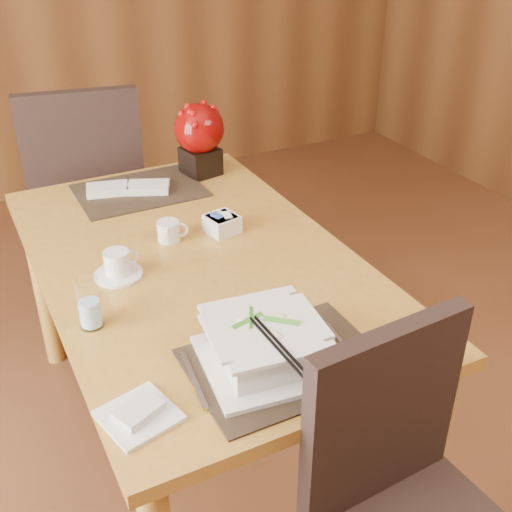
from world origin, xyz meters
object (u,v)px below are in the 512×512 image
sugar_caddy (222,224)px  far_chair (87,189)px  soup_setting (265,345)px  near_chair (408,502)px  berry_decor (199,135)px  bread_plate (139,416)px  creamer_jug (168,231)px  coffee_cup (117,266)px  water_glass (89,303)px  dining_table (198,285)px

sugar_caddy → far_chair: size_ratio=0.09×
soup_setting → near_chair: 0.48m
berry_decor → near_chair: berry_decor is taller
berry_decor → bread_plate: (-0.63, -1.16, -0.15)m
creamer_jug → soup_setting: bearing=-68.3°
coffee_cup → far_chair: (0.14, 1.00, -0.19)m
creamer_jug → sugar_caddy: bearing=14.4°
near_chair → sugar_caddy: bearing=86.7°
soup_setting → water_glass: water_glass is taller
soup_setting → sugar_caddy: soup_setting is taller
coffee_cup → near_chair: size_ratio=0.15×
dining_table → berry_decor: bearing=66.0°
bread_plate → sugar_caddy: bearing=53.5°
sugar_caddy → far_chair: (-0.24, 0.89, -0.18)m
water_glass → near_chair: near_chair is taller
water_glass → sugar_caddy: water_glass is taller
far_chair → bread_plate: bearing=90.7°
dining_table → water_glass: (-0.37, -0.19, 0.17)m
creamer_jug → far_chair: size_ratio=0.09×
berry_decor → sugar_caddy: bearing=-104.8°
berry_decor → near_chair: 1.52m
dining_table → coffee_cup: size_ratio=10.64×
far_chair → berry_decor: bearing=141.9°
creamer_jug → bread_plate: size_ratio=0.62×
bread_plate → water_glass: bearing=90.7°
soup_setting → near_chair: size_ratio=0.34×
creamer_jug → sugar_caddy: 0.18m
dining_table → near_chair: size_ratio=1.59×
soup_setting → near_chair: near_chair is taller
dining_table → berry_decor: (0.27, 0.60, 0.26)m
dining_table → sugar_caddy: bearing=40.9°
water_glass → berry_decor: berry_decor is taller
near_chair → far_chair: size_ratio=0.89×
dining_table → sugar_caddy: 0.23m
soup_setting → far_chair: bearing=98.8°
far_chair → sugar_caddy: bearing=115.4°
far_chair → near_chair: bearing=107.7°
water_glass → near_chair: size_ratio=0.15×
dining_table → bread_plate: size_ratio=10.10×
soup_setting → berry_decor: size_ratio=1.14×
coffee_cup → bread_plate: size_ratio=0.95×
sugar_caddy → near_chair: size_ratio=0.10×
berry_decor → creamer_jug: bearing=-123.7°
creamer_jug → berry_decor: (0.30, 0.45, 0.13)m
water_glass → creamer_jug: water_glass is taller
berry_decor → far_chair: 0.63m
soup_setting → bread_plate: 0.33m
bread_plate → near_chair: (0.51, -0.31, -0.22)m
creamer_jug → berry_decor: berry_decor is taller
berry_decor → near_chair: bearing=-94.8°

